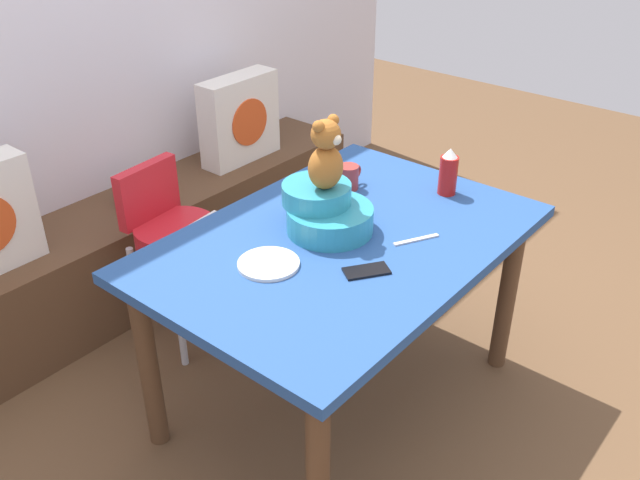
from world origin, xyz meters
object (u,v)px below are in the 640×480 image
at_px(dinner_plate_near, 269,264).
at_px(dining_table, 342,261).
at_px(highchair, 174,232).
at_px(cell_phone, 366,271).
at_px(infant_seat_teal, 325,211).
at_px(ketchup_bottle, 448,172).
at_px(coffee_mug, 349,177).
at_px(teddy_bear, 326,156).
at_px(book_stack, 141,191).
at_px(pillow_floral_right, 240,119).

bearing_deg(dinner_plate_near, dining_table, -13.61).
relative_size(highchair, cell_phone, 5.49).
height_order(infant_seat_teal, ketchup_bottle, ketchup_bottle).
distance_m(highchair, ketchup_bottle, 1.13).
bearing_deg(coffee_mug, teddy_bear, -156.26).
xyz_separation_m(dining_table, highchair, (-0.11, 0.78, -0.12)).
relative_size(highchair, dinner_plate_near, 3.95).
relative_size(book_stack, ketchup_bottle, 1.08).
xyz_separation_m(highchair, coffee_mug, (0.43, -0.57, 0.27)).
relative_size(book_stack, infant_seat_teal, 0.61).
relative_size(infant_seat_teal, teddy_bear, 1.32).
bearing_deg(dining_table, coffee_mug, 34.47).
bearing_deg(pillow_floral_right, ketchup_bottle, -97.42).
bearing_deg(ketchup_bottle, book_stack, 109.35).
xyz_separation_m(book_stack, cell_phone, (-0.18, -1.41, 0.24)).
bearing_deg(pillow_floral_right, coffee_mug, -110.83).
height_order(infant_seat_teal, coffee_mug, infant_seat_teal).
xyz_separation_m(highchair, cell_phone, (-0.01, -0.98, 0.22)).
relative_size(book_stack, dinner_plate_near, 1.00).
bearing_deg(coffee_mug, infant_seat_teal, -156.34).
distance_m(infant_seat_teal, dinner_plate_near, 0.31).
bearing_deg(cell_phone, dining_table, 1.46).
height_order(infant_seat_teal, cell_phone, infant_seat_teal).
height_order(pillow_floral_right, highchair, pillow_floral_right).
distance_m(infant_seat_teal, ketchup_bottle, 0.54).
relative_size(teddy_bear, ketchup_bottle, 1.35).
distance_m(infant_seat_teal, teddy_bear, 0.21).
bearing_deg(teddy_bear, pillow_floral_right, 58.67).
height_order(pillow_floral_right, cell_phone, pillow_floral_right).
distance_m(dining_table, ketchup_bottle, 0.56).
bearing_deg(dinner_plate_near, book_stack, 73.21).
height_order(dining_table, teddy_bear, teddy_bear).
height_order(dining_table, coffee_mug, coffee_mug).
bearing_deg(coffee_mug, dining_table, -145.53).
relative_size(teddy_bear, coffee_mug, 2.08).
height_order(coffee_mug, dinner_plate_near, coffee_mug).
bearing_deg(book_stack, infant_seat_teal, -92.40).
relative_size(pillow_floral_right, teddy_bear, 1.76).
height_order(book_stack, cell_phone, cell_phone).
bearing_deg(book_stack, dinner_plate_near, -106.79).
height_order(highchair, coffee_mug, coffee_mug).
relative_size(pillow_floral_right, dining_table, 0.32).
xyz_separation_m(pillow_floral_right, coffee_mug, (-0.37, -0.98, 0.11)).
distance_m(highchair, infant_seat_teal, 0.77).
bearing_deg(teddy_bear, dining_table, -94.18).
relative_size(pillow_floral_right, highchair, 0.56).
distance_m(book_stack, dining_table, 1.23).
distance_m(dining_table, infant_seat_teal, 0.19).
bearing_deg(ketchup_bottle, teddy_bear, 160.47).
distance_m(ketchup_bottle, coffee_mug, 0.38).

